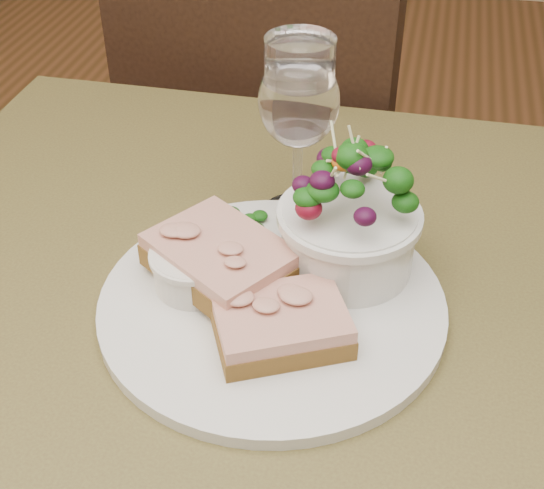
% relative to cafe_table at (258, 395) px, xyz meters
% --- Properties ---
extents(cafe_table, '(0.80, 0.80, 0.75)m').
position_rel_cafe_table_xyz_m(cafe_table, '(0.00, 0.00, 0.00)').
color(cafe_table, '#483B1E').
rests_on(cafe_table, ground).
extents(chair_far, '(0.49, 0.49, 0.90)m').
position_rel_cafe_table_xyz_m(chair_far, '(-0.10, 0.64, -0.36)').
color(chair_far, black).
rests_on(chair_far, ground).
extents(dinner_plate, '(0.30, 0.30, 0.01)m').
position_rel_cafe_table_xyz_m(dinner_plate, '(0.01, 0.01, 0.11)').
color(dinner_plate, silver).
rests_on(dinner_plate, cafe_table).
extents(sandwich_front, '(0.13, 0.12, 0.03)m').
position_rel_cafe_table_xyz_m(sandwich_front, '(0.03, -0.03, 0.13)').
color(sandwich_front, '#543516').
rests_on(sandwich_front, dinner_plate).
extents(sandwich_back, '(0.15, 0.14, 0.03)m').
position_rel_cafe_table_xyz_m(sandwich_back, '(-0.04, 0.03, 0.14)').
color(sandwich_back, '#543516').
rests_on(sandwich_back, dinner_plate).
extents(ramekin, '(0.07, 0.07, 0.04)m').
position_rel_cafe_table_xyz_m(ramekin, '(-0.06, 0.02, 0.13)').
color(ramekin, silver).
rests_on(ramekin, dinner_plate).
extents(salad_bowl, '(0.12, 0.12, 0.13)m').
position_rel_cafe_table_xyz_m(salad_bowl, '(0.07, 0.07, 0.17)').
color(salad_bowl, silver).
rests_on(salad_bowl, dinner_plate).
extents(garnish, '(0.05, 0.04, 0.02)m').
position_rel_cafe_table_xyz_m(garnish, '(-0.04, 0.11, 0.12)').
color(garnish, '#0A3209').
rests_on(garnish, dinner_plate).
extents(wine_glass, '(0.08, 0.08, 0.18)m').
position_rel_cafe_table_xyz_m(wine_glass, '(0.01, 0.16, 0.22)').
color(wine_glass, white).
rests_on(wine_glass, cafe_table).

